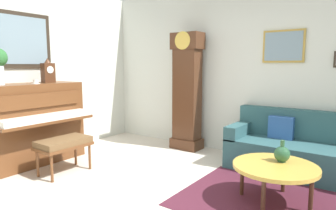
{
  "coord_description": "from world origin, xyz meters",
  "views": [
    {
      "loc": [
        1.97,
        -2.28,
        1.47
      ],
      "look_at": [
        -0.44,
        1.06,
        0.92
      ],
      "focal_mm": 31.68,
      "sensor_mm": 36.0,
      "label": 1
    }
  ],
  "objects_px": {
    "piano_bench": "(64,144)",
    "teacup": "(36,82)",
    "couch": "(301,150)",
    "piano": "(32,123)",
    "mantel_clock": "(48,72)",
    "coffee_table": "(275,168)",
    "grandfather_clock": "(187,94)",
    "green_jug": "(282,154)"
  },
  "relations": [
    {
      "from": "piano_bench",
      "to": "teacup",
      "type": "bearing_deg",
      "value": 178.2
    },
    {
      "from": "piano_bench",
      "to": "couch",
      "type": "distance_m",
      "value": 3.24
    },
    {
      "from": "piano",
      "to": "mantel_clock",
      "type": "height_order",
      "value": "mantel_clock"
    },
    {
      "from": "piano",
      "to": "teacup",
      "type": "distance_m",
      "value": 0.63
    },
    {
      "from": "coffee_table",
      "to": "teacup",
      "type": "distance_m",
      "value": 3.43
    },
    {
      "from": "grandfather_clock",
      "to": "mantel_clock",
      "type": "height_order",
      "value": "grandfather_clock"
    },
    {
      "from": "grandfather_clock",
      "to": "couch",
      "type": "height_order",
      "value": "grandfather_clock"
    },
    {
      "from": "grandfather_clock",
      "to": "green_jug",
      "type": "distance_m",
      "value": 2.27
    },
    {
      "from": "piano_bench",
      "to": "coffee_table",
      "type": "height_order",
      "value": "piano_bench"
    },
    {
      "from": "teacup",
      "to": "mantel_clock",
      "type": "bearing_deg",
      "value": 112.2
    },
    {
      "from": "mantel_clock",
      "to": "teacup",
      "type": "distance_m",
      "value": 0.33
    },
    {
      "from": "piano",
      "to": "coffee_table",
      "type": "bearing_deg",
      "value": 12.8
    },
    {
      "from": "piano",
      "to": "piano_bench",
      "type": "distance_m",
      "value": 0.78
    },
    {
      "from": "piano",
      "to": "coffee_table",
      "type": "distance_m",
      "value": 3.45
    },
    {
      "from": "mantel_clock",
      "to": "teacup",
      "type": "bearing_deg",
      "value": -67.8
    },
    {
      "from": "piano",
      "to": "piano_bench",
      "type": "xyz_separation_m",
      "value": [
        0.76,
        0.01,
        -0.2
      ]
    },
    {
      "from": "coffee_table",
      "to": "green_jug",
      "type": "relative_size",
      "value": 3.67
    },
    {
      "from": "piano",
      "to": "couch",
      "type": "bearing_deg",
      "value": 29.71
    },
    {
      "from": "piano_bench",
      "to": "grandfather_clock",
      "type": "relative_size",
      "value": 0.34
    },
    {
      "from": "piano_bench",
      "to": "mantel_clock",
      "type": "xyz_separation_m",
      "value": [
        -0.75,
        0.3,
        0.97
      ]
    },
    {
      "from": "coffee_table",
      "to": "teacup",
      "type": "height_order",
      "value": "teacup"
    },
    {
      "from": "mantel_clock",
      "to": "green_jug",
      "type": "distance_m",
      "value": 3.54
    },
    {
      "from": "couch",
      "to": "green_jug",
      "type": "relative_size",
      "value": 7.92
    },
    {
      "from": "coffee_table",
      "to": "mantel_clock",
      "type": "bearing_deg",
      "value": -172.22
    },
    {
      "from": "couch",
      "to": "green_jug",
      "type": "distance_m",
      "value": 1.03
    },
    {
      "from": "teacup",
      "to": "green_jug",
      "type": "bearing_deg",
      "value": 15.09
    },
    {
      "from": "grandfather_clock",
      "to": "teacup",
      "type": "relative_size",
      "value": 17.5
    },
    {
      "from": "mantel_clock",
      "to": "teacup",
      "type": "xyz_separation_m",
      "value": [
        0.11,
        -0.28,
        -0.15
      ]
    },
    {
      "from": "grandfather_clock",
      "to": "teacup",
      "type": "height_order",
      "value": "grandfather_clock"
    },
    {
      "from": "coffee_table",
      "to": "mantel_clock",
      "type": "height_order",
      "value": "mantel_clock"
    },
    {
      "from": "couch",
      "to": "mantel_clock",
      "type": "xyz_separation_m",
      "value": [
        -3.37,
        -1.62,
        1.06
      ]
    },
    {
      "from": "piano",
      "to": "mantel_clock",
      "type": "bearing_deg",
      "value": 89.59
    },
    {
      "from": "couch",
      "to": "green_jug",
      "type": "height_order",
      "value": "couch"
    },
    {
      "from": "couch",
      "to": "mantel_clock",
      "type": "relative_size",
      "value": 5.0
    },
    {
      "from": "piano_bench",
      "to": "mantel_clock",
      "type": "distance_m",
      "value": 1.26
    },
    {
      "from": "piano",
      "to": "grandfather_clock",
      "type": "xyz_separation_m",
      "value": [
        1.46,
        2.03,
        0.36
      ]
    },
    {
      "from": "coffee_table",
      "to": "couch",
      "type": "bearing_deg",
      "value": 89.47
    },
    {
      "from": "green_jug",
      "to": "piano_bench",
      "type": "bearing_deg",
      "value": -161.07
    },
    {
      "from": "piano_bench",
      "to": "piano",
      "type": "bearing_deg",
      "value": -179.32
    },
    {
      "from": "piano_bench",
      "to": "coffee_table",
      "type": "bearing_deg",
      "value": 16.15
    },
    {
      "from": "mantel_clock",
      "to": "grandfather_clock",
      "type": "bearing_deg",
      "value": 49.72
    },
    {
      "from": "couch",
      "to": "coffee_table",
      "type": "bearing_deg",
      "value": -90.53
    }
  ]
}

